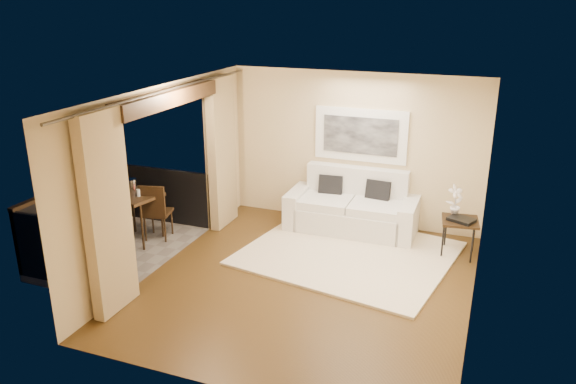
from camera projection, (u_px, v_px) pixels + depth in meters
The scene contains 18 objects.
floor at pixel (307, 282), 8.07m from camera, with size 5.00×5.00×0.00m, color #4F3717.
room_shell at pixel (167, 98), 7.95m from camera, with size 5.00×6.40×5.00m.
balcony at pixel (115, 238), 9.12m from camera, with size 1.81×2.60×1.17m.
curtains at pixel (174, 178), 8.33m from camera, with size 0.16×4.80×2.64m.
artwork at pixel (361, 135), 9.67m from camera, with size 1.62×0.07×0.92m.
rug at pixel (348, 253), 8.93m from camera, with size 3.07×2.67×0.04m, color #F4E4C4.
sofa at pixel (352, 210), 9.76m from camera, with size 2.23×0.98×1.07m.
side_table at pixel (460, 223), 8.74m from camera, with size 0.62×0.62×0.60m.
tray at pixel (461, 220), 8.67m from camera, with size 0.38×0.28×0.05m, color black.
orchid at pixel (455, 201), 8.81m from camera, with size 0.27×0.18×0.51m, color white.
bistro_table at pixel (136, 199), 9.20m from camera, with size 0.83×0.83×0.82m.
balcony_chair_far at pixel (155, 208), 9.28m from camera, with size 0.51×0.51×0.98m.
balcony_chair_near at pixel (68, 237), 8.35m from camera, with size 0.46×0.46×0.86m.
ice_bucket at pixel (132, 185), 9.33m from camera, with size 0.18×0.18×0.20m, color silver.
candle at pixel (142, 191), 9.24m from camera, with size 0.06×0.06×0.07m, color red.
vase at pixel (127, 192), 9.03m from camera, with size 0.04×0.04×0.18m, color white.
glass_a at pixel (138, 193), 9.07m from camera, with size 0.06×0.06×0.12m, color silver.
glass_b at pixel (144, 191), 9.14m from camera, with size 0.06×0.06×0.12m, color silver.
Camera 1 is at (2.30, -6.81, 3.89)m, focal length 35.00 mm.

